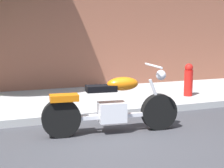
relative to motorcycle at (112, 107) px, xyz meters
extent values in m
plane|color=#38383D|center=(-0.20, -0.38, -0.44)|extent=(60.00, 60.00, 0.00)
cube|color=#A8A8A8|center=(-0.20, 2.31, -0.37)|extent=(21.98, 2.86, 0.14)
cylinder|color=black|center=(0.82, -0.09, -0.14)|extent=(0.62, 0.20, 0.61)
cylinder|color=black|center=(-0.82, 0.08, -0.14)|extent=(0.62, 0.20, 0.61)
cube|color=silver|center=(0.00, -0.01, -0.09)|extent=(0.47, 0.32, 0.32)
cube|color=silver|center=(0.00, -0.01, -0.16)|extent=(1.48, 0.23, 0.06)
ellipsoid|color=#D1660C|center=(0.18, -0.02, 0.37)|extent=(0.54, 0.31, 0.22)
cube|color=black|center=(-0.18, 0.01, 0.31)|extent=(0.50, 0.29, 0.10)
cube|color=#D1660C|center=(-0.77, 0.07, 0.19)|extent=(0.46, 0.28, 0.10)
cylinder|color=silver|center=(0.76, -0.08, 0.14)|extent=(0.27, 0.08, 0.58)
cylinder|color=silver|center=(0.70, -0.08, 0.65)|extent=(0.11, 0.70, 0.04)
sphere|color=silver|center=(0.84, -0.09, 0.49)|extent=(0.17, 0.17, 0.17)
cylinder|color=silver|center=(-0.23, 0.18, -0.19)|extent=(0.80, 0.17, 0.09)
cylinder|color=red|center=(2.55, 1.66, -0.07)|extent=(0.20, 0.20, 0.75)
sphere|color=red|center=(2.55, 1.66, 0.37)|extent=(0.19, 0.19, 0.19)
camera|label=1|loc=(-1.83, -4.89, 1.21)|focal=52.97mm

